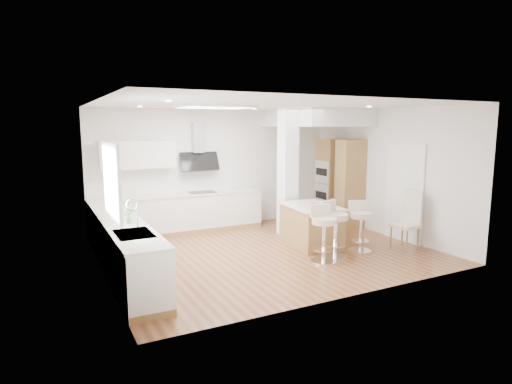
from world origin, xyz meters
TOP-DOWN VIEW (x-y plane):
  - ground at (0.00, 0.00)m, footprint 6.00×6.00m
  - ceiling at (0.00, 0.00)m, footprint 6.00×5.00m
  - wall_back at (0.00, 2.50)m, footprint 6.00×0.04m
  - wall_left at (-3.00, 0.00)m, footprint 0.04×5.00m
  - wall_right at (3.00, 0.00)m, footprint 0.04×5.00m
  - skylight at (-0.79, 0.60)m, footprint 4.10×2.10m
  - window_left at (-2.96, -0.90)m, footprint 0.06×1.28m
  - doorway_right at (2.97, -0.60)m, footprint 0.05×1.00m
  - counter_left at (-2.70, 0.23)m, footprint 0.63×4.50m
  - counter_back at (-0.91, 2.22)m, footprint 3.62×0.63m
  - pillar at (1.05, 0.95)m, footprint 0.35×0.35m
  - soffit at (2.10, 1.40)m, footprint 1.78×2.20m
  - oven_column at (2.68, 1.23)m, footprint 0.63×1.21m
  - peninsula at (1.03, -0.01)m, footprint 1.03×1.44m
  - bar_stool_a at (0.59, -1.03)m, footprint 0.53×0.53m
  - bar_stool_b at (0.94, -0.89)m, footprint 0.59×0.59m
  - bar_stool_c at (1.61, -0.83)m, footprint 0.58×0.58m
  - dining_chair at (2.60, -1.09)m, footprint 0.52×0.52m

SIDE VIEW (x-z plane):
  - ground at x=0.00m, z-range 0.00..0.00m
  - ceiling at x=0.00m, z-range -0.01..0.01m
  - peninsula at x=1.03m, z-range -0.03..0.86m
  - counter_left at x=-2.70m, z-range -0.22..1.13m
  - bar_stool_c at x=1.61m, z-range 0.06..1.05m
  - bar_stool_a at x=0.59m, z-range 0.06..1.09m
  - bar_stool_b at x=0.94m, z-range 0.06..1.11m
  - dining_chair at x=2.60m, z-range 0.04..1.21m
  - counter_back at x=-0.91m, z-range -0.55..1.95m
  - doorway_right at x=2.97m, z-range -0.05..2.05m
  - oven_column at x=2.68m, z-range 0.00..2.10m
  - wall_back at x=0.00m, z-range 0.00..2.80m
  - wall_left at x=-3.00m, z-range 0.00..2.80m
  - wall_right at x=3.00m, z-range 0.00..2.80m
  - pillar at x=1.05m, z-range 0.00..2.80m
  - window_left at x=-2.96m, z-range 1.16..2.23m
  - soffit at x=2.10m, z-range 2.40..2.80m
  - skylight at x=-0.79m, z-range 2.74..2.80m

